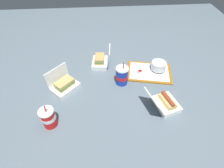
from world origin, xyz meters
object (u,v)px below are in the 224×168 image
Objects in this scene: clamshell_sandwich_back at (64,85)px; clamshell_hotdog_left at (165,103)px; cake_container at (158,66)px; soda_cup_left at (48,118)px; plastic_fork at (148,65)px; clamshell_sandwich_center at (101,61)px; ketchup_cup at (140,72)px; food_tray at (149,72)px; soda_cup_back at (122,76)px.

clamshell_sandwich_back is 0.93× the size of clamshell_hotdog_left.
soda_cup_left reaches higher than cake_container.
clamshell_sandwich_center is (-0.42, 0.05, 0.03)m from plastic_fork.
food_tray is at bearing 8.59° from ketchup_cup.
clamshell_sandwich_back is at bearing -167.88° from cake_container.
cake_container is 0.17m from ketchup_cup.
plastic_fork is (0.10, 0.10, -0.01)m from ketchup_cup.
cake_container is 0.39m from clamshell_hotdog_left.
plastic_fork is 0.46m from clamshell_hotdog_left.
clamshell_sandwich_back is 0.40m from clamshell_sandwich_center.
soda_cup_left reaches higher than clamshell_sandwich_center.
soda_cup_back reaches higher than clamshell_sandwich_back.
plastic_fork is 0.45× the size of clamshell_sandwich_back.
clamshell_sandwich_back reaches higher than ketchup_cup.
clamshell_sandwich_back is 0.32m from soda_cup_left.
clamshell_sandwich_center is 0.67m from clamshell_hotdog_left.
soda_cup_left reaches higher than clamshell_sandwich_back.
soda_cup_left is (-0.34, -0.59, 0.03)m from clamshell_sandwich_center.
clamshell_sandwich_back is (-0.77, -0.17, -0.00)m from cake_container.
ketchup_cup reaches higher than plastic_fork.
clamshell_sandwich_back is 0.45m from soda_cup_back.
cake_container reaches higher than ketchup_cup.
clamshell_hotdog_left is 0.38m from soda_cup_back.
cake_container is at bearing 12.12° from clamshell_sandwich_back.
clamshell_hotdog_left is (0.01, -0.46, 0.02)m from plastic_fork.
plastic_fork is 0.75m from clamshell_sandwich_back.
clamshell_hotdog_left is (-0.06, -0.39, -0.01)m from cake_container.
plastic_fork is 0.52× the size of soda_cup_back.
plastic_fork is at bearing 18.07° from clamshell_sandwich_back.
soda_cup_back reaches higher than plastic_fork.
food_tray is 0.09m from ketchup_cup.
clamshell_sandwich_back reaches higher than cake_container.
cake_container is 0.62× the size of soda_cup_left.
soda_cup_back is (-0.33, -0.13, 0.03)m from cake_container.
food_tray is 1.57× the size of clamshell_hotdog_left.
clamshell_sandwich_back is (-0.61, -0.13, 0.02)m from ketchup_cup.
ketchup_cup is 0.15× the size of clamshell_hotdog_left.
plastic_fork is 0.94m from soda_cup_left.
soda_cup_left is (-0.78, -0.08, 0.03)m from clamshell_hotdog_left.
soda_cup_back is at bearing -151.66° from ketchup_cup.
clamshell_sandwich_center is at bearing 59.82° from soda_cup_left.
clamshell_hotdog_left is (0.02, -0.37, 0.03)m from food_tray.
clamshell_sandwich_back is (-0.69, -0.14, 0.04)m from food_tray.
plastic_fork is 0.42× the size of clamshell_hotdog_left.
soda_cup_left is at bearing -120.18° from clamshell_sandwich_center.
clamshell_sandwich_back is at bearing -177.58° from plastic_fork.
clamshell_hotdog_left is 0.78m from soda_cup_left.
soda_cup_back is (-0.25, -0.10, 0.07)m from food_tray.
soda_cup_left is (-0.50, -0.35, -0.00)m from soda_cup_back.
cake_container is at bearing 20.91° from soda_cup_back.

